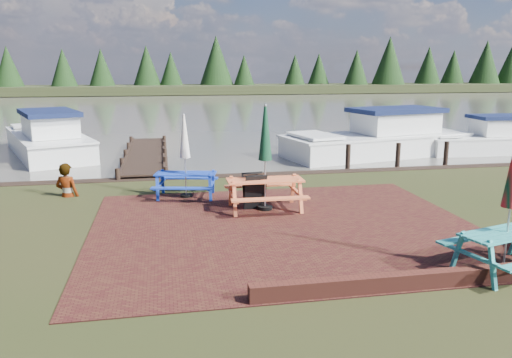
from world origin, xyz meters
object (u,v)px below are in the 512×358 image
object	(u,v)px
chalkboard	(254,191)
boat_near	(380,140)
picnic_table_teal	(508,226)
boat_far	(490,141)
picnic_table_blue	(185,169)
jetty	(146,155)
picnic_table_red	(265,174)
boat_jetty	(48,140)
person	(65,164)

from	to	relation	value
chalkboard	boat_near	distance (m)	10.95
picnic_table_teal	boat_far	bearing A→B (deg)	40.73
picnic_table_blue	jetty	size ratio (longest dim) A/B	0.26
picnic_table_red	jetty	bearing A→B (deg)	111.85
jetty	boat_jetty	distance (m)	5.01
picnic_table_teal	person	size ratio (longest dim) A/B	1.29
picnic_table_red	boat_jetty	xyz separation A→B (m)	(-7.68, 11.14, -0.49)
person	picnic_table_red	bearing A→B (deg)	179.01
boat_near	picnic_table_teal	bearing A→B (deg)	152.52
boat_jetty	boat_far	xyz separation A→B (m)	(19.98, -3.05, -0.11)
chalkboard	boat_far	world-z (taller)	boat_far
picnic_table_red	boat_far	distance (m)	14.73
jetty	boat_near	xyz separation A→B (m)	(10.33, -0.30, 0.37)
picnic_table_blue	boat_near	world-z (taller)	picnic_table_blue
picnic_table_blue	chalkboard	distance (m)	2.34
picnic_table_red	boat_near	xyz separation A→B (m)	(7.00, 8.37, -0.48)
picnic_table_red	picnic_table_teal	bearing A→B (deg)	-52.89
picnic_table_blue	boat_jetty	distance (m)	11.03
boat_jetty	jetty	bearing A→B (deg)	-50.46
picnic_table_teal	person	distance (m)	11.51
picnic_table_teal	picnic_table_blue	bearing A→B (deg)	115.28
boat_near	person	distance (m)	13.75
picnic_table_teal	boat_jetty	size ratio (longest dim) A/B	0.31
person	jetty	bearing A→B (deg)	-84.97
jetty	boat_jetty	bearing A→B (deg)	150.46
boat_near	boat_far	distance (m)	5.31
boat_near	boat_far	bearing A→B (deg)	-105.82
boat_near	boat_jetty	bearing A→B (deg)	66.62
picnic_table_red	person	size ratio (longest dim) A/B	1.41
picnic_table_teal	jetty	world-z (taller)	picnic_table_teal
jetty	picnic_table_teal	bearing A→B (deg)	-63.02
picnic_table_teal	chalkboard	size ratio (longest dim) A/B	2.67
picnic_table_red	boat_jetty	size ratio (longest dim) A/B	0.33
boat_jetty	chalkboard	bearing A→B (deg)	-76.82
boat_jetty	picnic_table_teal	bearing A→B (deg)	-75.80
picnic_table_blue	person	bearing A→B (deg)	179.52
picnic_table_red	picnic_table_blue	world-z (taller)	picnic_table_red
picnic_table_teal	person	xyz separation A→B (m)	(-8.93, 7.26, 0.09)
picnic_table_blue	boat_jetty	world-z (taller)	picnic_table_blue
picnic_table_teal	boat_far	world-z (taller)	picnic_table_teal
jetty	boat_jetty	size ratio (longest dim) A/B	1.10
boat_near	boat_far	size ratio (longest dim) A/B	1.46
boat_jetty	person	xyz separation A→B (m)	(2.27, -8.68, 0.50)
picnic_table_red	chalkboard	distance (m)	0.57
jetty	boat_near	world-z (taller)	boat_near
boat_far	chalkboard	bearing A→B (deg)	124.09
boat_far	person	xyz separation A→B (m)	(-17.71, -5.63, 0.61)
picnic_table_red	boat_jetty	world-z (taller)	picnic_table_red
boat_far	picnic_table_red	bearing A→B (deg)	125.18
boat_far	person	distance (m)	18.59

